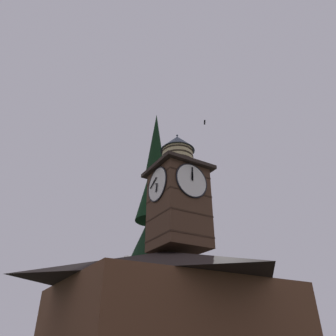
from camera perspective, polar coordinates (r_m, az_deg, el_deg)
building_main at (r=19.23m, az=-0.62°, el=-24.04°), size 12.23×11.87×6.22m
clock_tower at (r=20.80m, az=1.88°, el=-4.79°), size 3.86×3.86×8.68m
pine_tree_behind at (r=26.84m, az=-2.68°, el=-14.53°), size 6.34×6.34×22.34m
moon at (r=63.02m, az=-7.53°, el=-16.79°), size 2.34×2.34×2.34m
flying_bird_high at (r=30.11m, az=6.81°, el=8.43°), size 0.51×0.66×0.11m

